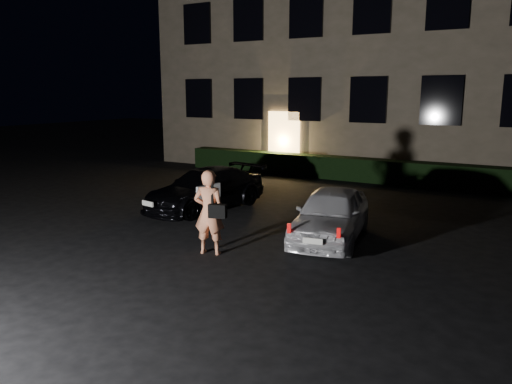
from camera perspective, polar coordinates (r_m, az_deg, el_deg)
The scene contains 6 objects.
ground at distance 10.05m, azimuth -7.44°, elevation -7.87°, with size 80.00×80.00×0.00m, color black.
building at distance 23.39m, azimuth 16.17°, elevation 17.60°, with size 20.00×8.11×12.00m.
hedge at distance 19.13m, azimuth 11.96°, elevation 2.51°, with size 15.00×0.70×0.85m, color black.
sedan at distance 14.29m, azimuth -5.79°, elevation 0.35°, with size 2.27×4.18×1.15m.
hatch at distance 11.37m, azimuth 8.56°, elevation -2.51°, with size 1.98×3.67×1.19m.
man at distance 10.24m, azimuth -5.34°, elevation -2.30°, with size 0.81×0.59×1.76m.
Camera 1 is at (5.82, -7.50, 3.30)m, focal length 35.00 mm.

